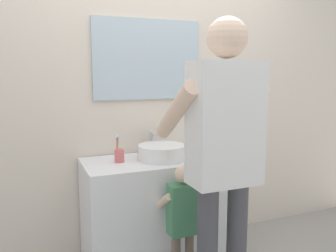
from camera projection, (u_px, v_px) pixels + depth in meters
name	position (u px, v px, depth m)	size (l,w,h in m)	color
back_wall	(146.00, 84.00, 2.85)	(4.40, 0.10, 2.70)	beige
vanity_cabinet	(161.00, 210.00, 2.70)	(1.14, 0.54, 0.80)	white
sink_basin	(161.00, 152.00, 2.61)	(0.35, 0.35, 0.11)	white
faucet	(152.00, 143.00, 2.80)	(0.18, 0.14, 0.18)	#B7BABF
toothbrush_cup	(119.00, 155.00, 2.54)	(0.07, 0.07, 0.21)	#D86666
soap_bottle	(206.00, 146.00, 2.78)	(0.06, 0.06, 0.16)	#66B2D1
child_toddler	(182.00, 216.00, 2.32)	(0.26, 0.26, 0.85)	#6B5B4C
adult_parent	(223.00, 142.00, 2.02)	(0.54, 0.57, 1.74)	#47474C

